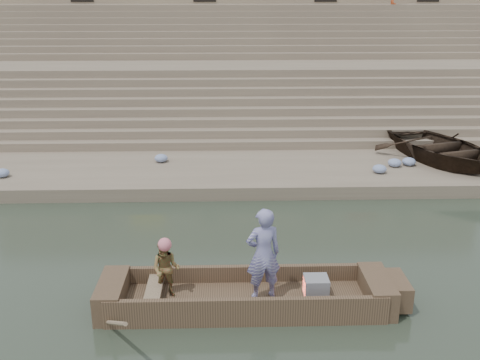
{
  "coord_description": "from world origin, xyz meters",
  "views": [
    {
      "loc": [
        -0.92,
        -8.72,
        5.77
      ],
      "look_at": [
        -0.55,
        3.85,
        1.4
      ],
      "focal_mm": 40.33,
      "sensor_mm": 36.0,
      "label": 1
    }
  ],
  "objects_px": {
    "main_rowboat": "(245,302)",
    "rowing_man": "(166,269)",
    "beached_rowboat": "(442,148)",
    "television": "(315,287)",
    "standing_man": "(263,254)"
  },
  "relations": [
    {
      "from": "standing_man",
      "to": "beached_rowboat",
      "type": "xyz_separation_m",
      "value": [
        6.57,
        8.15,
        -0.27
      ]
    },
    {
      "from": "beached_rowboat",
      "to": "television",
      "type": "bearing_deg",
      "value": -141.88
    },
    {
      "from": "rowing_man",
      "to": "television",
      "type": "height_order",
      "value": "rowing_man"
    },
    {
      "from": "standing_man",
      "to": "rowing_man",
      "type": "xyz_separation_m",
      "value": [
        -1.85,
        0.13,
        -0.35
      ]
    },
    {
      "from": "rowing_man",
      "to": "standing_man",
      "type": "bearing_deg",
      "value": 5.24
    },
    {
      "from": "standing_man",
      "to": "rowing_man",
      "type": "bearing_deg",
      "value": -17.02
    },
    {
      "from": "television",
      "to": "beached_rowboat",
      "type": "height_order",
      "value": "beached_rowboat"
    },
    {
      "from": "main_rowboat",
      "to": "standing_man",
      "type": "bearing_deg",
      "value": -2.0
    },
    {
      "from": "main_rowboat",
      "to": "rowing_man",
      "type": "xyz_separation_m",
      "value": [
        -1.52,
        0.12,
        0.68
      ]
    },
    {
      "from": "main_rowboat",
      "to": "television",
      "type": "bearing_deg",
      "value": 0.0
    },
    {
      "from": "standing_man",
      "to": "beached_rowboat",
      "type": "height_order",
      "value": "standing_man"
    },
    {
      "from": "television",
      "to": "rowing_man",
      "type": "bearing_deg",
      "value": 177.68
    },
    {
      "from": "main_rowboat",
      "to": "rowing_man",
      "type": "distance_m",
      "value": 1.67
    },
    {
      "from": "beached_rowboat",
      "to": "rowing_man",
      "type": "bearing_deg",
      "value": -153.96
    },
    {
      "from": "main_rowboat",
      "to": "television",
      "type": "relative_size",
      "value": 10.87
    }
  ]
}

